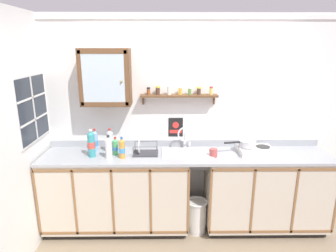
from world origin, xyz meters
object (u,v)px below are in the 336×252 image
bottle_opaque_white_0 (109,148)px  saucepan (247,143)px  wall_cabinet (106,77)px  bottle_soda_green_4 (115,147)px  sink (187,155)px  hot_plate_stove (255,150)px  bottle_water_clear_1 (110,141)px  dish_rack (144,151)px  mug (213,153)px  bottle_juice_amber_5 (122,149)px  trash_bin (197,215)px  bottle_water_blue_3 (95,141)px  bottle_detergent_teal_2 (91,144)px  warning_sign (176,127)px

bottle_opaque_white_0 → saucepan: bearing=6.2°
wall_cabinet → bottle_soda_green_4: bearing=-59.1°
sink → wall_cabinet: 1.29m
hot_plate_stove → bottle_opaque_white_0: size_ratio=1.48×
sink → bottle_water_clear_1: bottle_water_clear_1 is taller
bottle_opaque_white_0 → dish_rack: size_ratio=0.94×
hot_plate_stove → mug: mug is taller
bottle_soda_green_4 → bottle_juice_amber_5: size_ratio=0.87×
bottle_juice_amber_5 → wall_cabinet: (-0.19, 0.27, 0.76)m
bottle_opaque_white_0 → trash_bin: 1.33m
sink → bottle_water_clear_1: 0.91m
sink → bottle_juice_amber_5: 0.76m
bottle_water_blue_3 → bottle_juice_amber_5: bottle_water_blue_3 is taller
bottle_detergent_teal_2 → dish_rack: bearing=7.7°
saucepan → mug: 0.44m
bottle_opaque_white_0 → warning_sign: 0.86m
hot_plate_stove → bottle_water_clear_1: bottle_water_clear_1 is taller
saucepan → hot_plate_stove: bearing=-13.4°
hot_plate_stove → bottle_opaque_white_0: bottle_opaque_white_0 is taller
bottle_detergent_teal_2 → dish_rack: bottle_detergent_teal_2 is taller
saucepan → bottle_soda_green_4: 1.52m
bottle_opaque_white_0 → bottle_soda_green_4: bearing=62.7°
bottle_water_blue_3 → sink: bearing=-3.7°
bottle_soda_green_4 → mug: bottle_soda_green_4 is taller
bottle_water_clear_1 → warning_sign: 0.81m
bottle_soda_green_4 → dish_rack: 0.33m
saucepan → bottle_opaque_white_0: bearing=-173.8°
wall_cabinet → bottle_water_clear_1: bearing=-72.7°
bottle_water_clear_1 → bottle_detergent_teal_2: bearing=-143.3°
dish_rack → warning_sign: bearing=35.5°
wall_cabinet → dish_rack: bearing=-18.9°
sink → saucepan: (0.70, 0.02, 0.14)m
bottle_detergent_teal_2 → bottle_water_blue_3: size_ratio=1.15×
hot_plate_stove → trash_bin: size_ratio=0.97×
bottle_juice_amber_5 → mug: 1.02m
hot_plate_stove → bottle_detergent_teal_2: 1.88m
mug → bottle_soda_green_4: bearing=176.4°
bottle_detergent_teal_2 → mug: size_ratio=2.75×
sink → bottle_water_blue_3: (-1.08, 0.07, 0.15)m
wall_cabinet → hot_plate_stove: bearing=-4.2°
hot_plate_stove → bottle_juice_amber_5: bearing=-174.6°
bottle_soda_green_4 → hot_plate_stove: bearing=1.4°
warning_sign → wall_cabinet: bearing=-171.4°
bottle_water_blue_3 → wall_cabinet: size_ratio=0.44×
bottle_soda_green_4 → dish_rack: bearing=3.5°
trash_bin → sink: bearing=137.0°
wall_cabinet → warning_sign: bearing=8.6°
mug → wall_cabinet: 1.48m
warning_sign → bottle_water_blue_3: bearing=-169.7°
bottle_water_blue_3 → dish_rack: bearing=-8.9°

